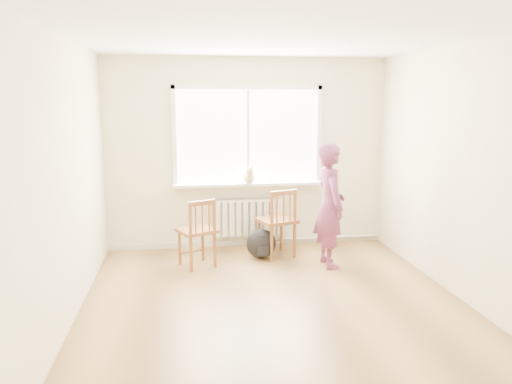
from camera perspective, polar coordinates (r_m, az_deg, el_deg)
name	(u,v)px	position (r m, az deg, el deg)	size (l,w,h in m)	color
floor	(276,306)	(5.32, 2.25, -12.87)	(4.50, 4.50, 0.00)	#A37943
ceiling	(278,36)	(4.92, 2.48, 17.40)	(4.50, 4.50, 0.00)	white
back_wall	(248,154)	(7.15, -0.96, 4.40)	(4.00, 0.01, 2.70)	beige
window	(248,132)	(7.09, -0.94, 6.88)	(2.12, 0.05, 1.42)	white
windowsill	(249,184)	(7.09, -0.84, 0.93)	(2.15, 0.22, 0.04)	white
radiator	(249,217)	(7.21, -0.85, -2.89)	(1.00, 0.12, 0.55)	white
heating_pipe	(331,237)	(7.59, 8.57, -5.14)	(0.04, 0.04, 1.40)	silver
baseboard	(248,242)	(7.39, -0.92, -5.77)	(4.00, 0.03, 0.08)	beige
chair_left	(199,233)	(6.37, -6.59, -4.67)	(0.57, 0.56, 0.89)	brown
chair_right	(279,223)	(6.74, 2.60, -3.54)	(0.59, 0.57, 0.94)	brown
person	(330,206)	(6.38, 8.44, -1.54)	(0.58, 0.38, 1.58)	#BA3E67
cat	(249,176)	(6.99, -0.84, 1.87)	(0.18, 0.41, 0.27)	beige
backpack	(261,244)	(6.75, 0.61, -5.94)	(0.40, 0.30, 0.40)	black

